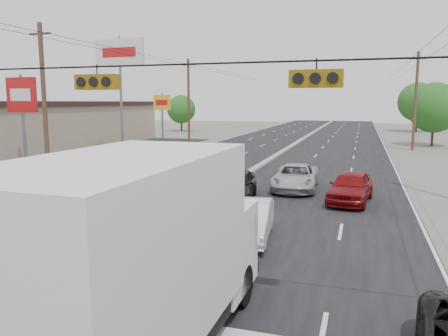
{
  "coord_description": "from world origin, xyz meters",
  "views": [
    {
      "loc": [
        7.41,
        -8.94,
        5.0
      ],
      "look_at": [
        1.87,
        8.58,
        2.2
      ],
      "focal_mm": 35.0,
      "sensor_mm": 36.0,
      "label": 1
    }
  ],
  "objects": [
    {
      "name": "strip_mall",
      "position": [
        -26.0,
        25.0,
        2.3
      ],
      "size": [
        12.0,
        42.0,
        4.6
      ],
      "primitive_type": "cube",
      "color": "tan",
      "rests_on": "ground"
    },
    {
      "name": "tree_right_mid",
      "position": [
        15.0,
        45.0,
        4.34
      ],
      "size": [
        5.6,
        5.6,
        7.14
      ],
      "color": "#382619",
      "rests_on": "ground"
    },
    {
      "name": "utility_pole_right_c",
      "position": [
        12.5,
        40.0,
        5.11
      ],
      "size": [
        1.6,
        0.3,
        10.0
      ],
      "color": "#422D1E",
      "rests_on": "ground"
    },
    {
      "name": "pole_sign_mid",
      "position": [
        -17.0,
        18.0,
        5.11
      ],
      "size": [
        2.6,
        0.25,
        7.0
      ],
      "color": "slate",
      "rests_on": "ground"
    },
    {
      "name": "box_truck",
      "position": [
        3.5,
        -1.89,
        2.09
      ],
      "size": [
        2.94,
        8.08,
        4.08
      ],
      "rotation": [
        0.0,
        0.0,
        -0.01
      ],
      "color": "black",
      "rests_on": "ground"
    },
    {
      "name": "pole_sign_far",
      "position": [
        -16.0,
        40.0,
        4.41
      ],
      "size": [
        2.2,
        0.25,
        6.0
      ],
      "color": "slate",
      "rests_on": "ground"
    },
    {
      "name": "oncoming_far",
      "position": [
        -3.41,
        20.89,
        0.74
      ],
      "size": [
        3.1,
        5.62,
        1.49
      ],
      "primitive_type": "imported",
      "rotation": [
        0.0,
        0.0,
        3.02
      ],
      "color": "#95989C",
      "rests_on": "ground"
    },
    {
      "name": "queue_car_c",
      "position": [
        3.92,
        15.67,
        0.72
      ],
      "size": [
        2.63,
        5.27,
        1.43
      ],
      "primitive_type": "imported",
      "rotation": [
        0.0,
        0.0,
        0.05
      ],
      "color": "#AFB2B8",
      "rests_on": "ground"
    },
    {
      "name": "oncoming_near",
      "position": [
        -3.37,
        13.38,
        0.74
      ],
      "size": [
        2.61,
        5.32,
        1.49
      ],
      "primitive_type": "imported",
      "rotation": [
        0.0,
        0.0,
        3.25
      ],
      "color": "black",
      "rests_on": "ground"
    },
    {
      "name": "tan_sedan",
      "position": [
        2.62,
        -1.66,
        0.88
      ],
      "size": [
        2.89,
        6.23,
        1.76
      ],
      "primitive_type": "imported",
      "rotation": [
        0.0,
        0.0,
        0.07
      ],
      "color": "olive",
      "rests_on": "ground"
    },
    {
      "name": "queue_car_e",
      "position": [
        7.0,
        13.32,
        0.78
      ],
      "size": [
        2.41,
        4.78,
        1.56
      ],
      "primitive_type": "imported",
      "rotation": [
        0.0,
        0.0,
        -0.13
      ],
      "color": "maroon",
      "rests_on": "ground"
    },
    {
      "name": "road_surface",
      "position": [
        0.0,
        30.0,
        0.0
      ],
      "size": [
        20.0,
        160.0,
        0.02
      ],
      "primitive_type": "cube",
      "color": "black",
      "rests_on": "ground"
    },
    {
      "name": "ground",
      "position": [
        0.0,
        0.0,
        0.0
      ],
      "size": [
        200.0,
        200.0,
        0.0
      ],
      "primitive_type": "plane",
      "color": "#606356",
      "rests_on": "ground"
    },
    {
      "name": "utility_pole_left_c",
      "position": [
        -12.5,
        40.0,
        5.11
      ],
      "size": [
        1.6,
        0.3,
        10.0
      ],
      "color": "#422D1E",
      "rests_on": "ground"
    },
    {
      "name": "parking_lot",
      "position": [
        -17.0,
        25.0,
        0.0
      ],
      "size": [
        10.0,
        42.0,
        0.02
      ],
      "primitive_type": "cube",
      "color": "black",
      "rests_on": "ground"
    },
    {
      "name": "tree_left_far",
      "position": [
        -22.0,
        60.0,
        3.72
      ],
      "size": [
        4.8,
        4.8,
        6.12
      ],
      "color": "#382619",
      "rests_on": "ground"
    },
    {
      "name": "tree_right_far",
      "position": [
        16.0,
        70.0,
        4.96
      ],
      "size": [
        6.4,
        6.4,
        8.16
      ],
      "color": "#382619",
      "rests_on": "ground"
    },
    {
      "name": "red_sedan",
      "position": [
        2.49,
        4.26,
        0.74
      ],
      "size": [
        1.6,
        4.49,
        1.48
      ],
      "primitive_type": "imported",
      "rotation": [
        0.0,
        0.0,
        0.01
      ],
      "color": "#BA0B13",
      "rests_on": "ground"
    },
    {
      "name": "center_median",
      "position": [
        0.0,
        30.0,
        0.1
      ],
      "size": [
        0.5,
        160.0,
        0.2
      ],
      "primitive_type": "cube",
      "color": "gray",
      "rests_on": "ground"
    },
    {
      "name": "queue_car_a",
      "position": [
        1.4,
        12.05,
        0.79
      ],
      "size": [
        2.45,
        4.82,
        1.57
      ],
      "primitive_type": "imported",
      "rotation": [
        0.0,
        0.0,
        0.13
      ],
      "color": "black",
      "rests_on": "ground"
    },
    {
      "name": "traffic_signals",
      "position": [
        1.4,
        0.0,
        5.49
      ],
      "size": [
        25.0,
        0.3,
        0.54
      ],
      "color": "black",
      "rests_on": "ground"
    },
    {
      "name": "pole_sign_billboard",
      "position": [
        -14.5,
        28.0,
        8.87
      ],
      "size": [
        5.0,
        0.25,
        11.0
      ],
      "color": "slate",
      "rests_on": "ground"
    },
    {
      "name": "utility_pole_left_b",
      "position": [
        -12.5,
        15.0,
        5.11
      ],
      "size": [
        1.6,
        0.3,
        10.0
      ],
      "color": "#422D1E",
      "rests_on": "ground"
    },
    {
      "name": "queue_car_b",
      "position": [
        3.64,
        6.16,
        0.69
      ],
      "size": [
        1.95,
        4.34,
        1.38
      ],
      "primitive_type": "imported",
      "rotation": [
        0.0,
        0.0,
        0.12
      ],
      "color": "white",
      "rests_on": "ground"
    }
  ]
}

